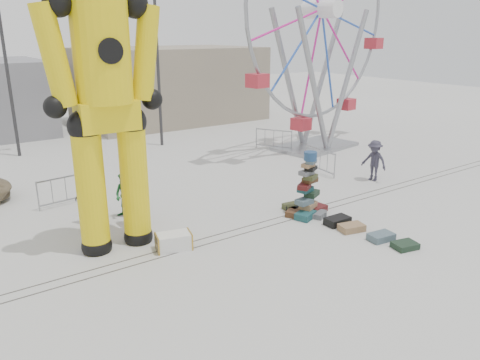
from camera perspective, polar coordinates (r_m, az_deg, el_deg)
ground at (r=14.40m, az=2.54°, el=-7.15°), size 90.00×90.00×0.00m
track_line_near at (r=14.84m, az=1.12°, el=-6.34°), size 40.00×0.04×0.01m
track_line_far at (r=15.13m, az=0.23°, el=-5.84°), size 40.00×0.04×0.01m
building_right at (r=34.03m, az=-8.77°, el=11.49°), size 12.00×8.00×5.00m
lamp_post_right at (r=25.89m, az=-9.80°, el=13.96°), size 1.41×0.25×8.00m
lamp_post_left at (r=25.72m, az=-26.38°, el=12.41°), size 1.41×0.25×8.00m
suitcase_tower at (r=16.20m, az=8.20°, el=-2.06°), size 1.67×1.44×2.22m
crash_test_dummy at (r=13.15m, az=-16.08°, el=10.08°), size 3.35×1.48×8.46m
ferris_wheel at (r=25.09m, az=9.82°, el=17.76°), size 10.73×3.33×12.57m
steamer_trunk at (r=13.78m, az=-8.09°, el=-7.43°), size 1.13×0.83×0.47m
row_case_0 at (r=16.76m, az=6.54°, el=-3.18°), size 0.78×0.51×0.21m
row_case_1 at (r=16.22m, az=9.14°, el=-4.11°), size 0.72×0.60×0.17m
row_case_2 at (r=15.68m, az=11.79°, el=-4.89°), size 0.85×0.51×0.25m
row_case_3 at (r=15.29m, az=13.45°, el=-5.66°), size 0.88×0.66×0.22m
row_case_4 at (r=14.88m, az=16.82°, el=-6.64°), size 0.83×0.58×0.22m
row_case_5 at (r=14.56m, az=19.47°, el=-7.52°), size 0.79×0.65×0.18m
barricade_dummy_c at (r=18.06m, az=-20.45°, el=-1.19°), size 2.00×0.34×1.10m
barricade_wheel_front at (r=21.11m, az=9.73°, el=2.33°), size 0.31×2.00×1.10m
barricade_wheel_back at (r=25.06m, az=4.12°, el=4.96°), size 1.10×1.77×1.10m
pedestrian_red at (r=15.37m, az=-12.76°, el=-2.18°), size 0.74×0.55×1.87m
pedestrian_green at (r=16.16m, az=-13.81°, el=-1.86°), size 0.90×0.96×1.56m
pedestrian_black at (r=15.92m, az=-17.83°, el=-2.32°), size 1.00×0.95×1.66m
pedestrian_grey at (r=20.42m, az=16.04°, el=2.29°), size 0.82×1.21×1.73m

